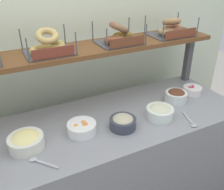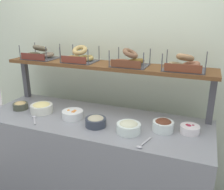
% 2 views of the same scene
% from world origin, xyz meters
% --- Properties ---
extents(back_wall, '(3.16, 0.06, 2.40)m').
position_xyz_m(back_wall, '(0.00, 0.55, 1.20)').
color(back_wall, silver).
rests_on(back_wall, ground_plane).
extents(deli_counter, '(1.96, 0.70, 0.85)m').
position_xyz_m(deli_counter, '(0.00, 0.00, 0.42)').
color(deli_counter, gray).
rests_on(deli_counter, ground_plane).
extents(shelf_riser_left, '(0.05, 0.05, 0.40)m').
position_xyz_m(shelf_riser_left, '(-0.92, 0.27, 1.05)').
color(shelf_riser_left, '#4C4C51').
rests_on(shelf_riser_left, deli_counter).
extents(shelf_riser_right, '(0.05, 0.05, 0.40)m').
position_xyz_m(shelf_riser_right, '(0.92, 0.27, 1.05)').
color(shelf_riser_right, '#4C4C51').
rests_on(shelf_riser_right, deli_counter).
extents(upper_shelf, '(1.92, 0.32, 0.03)m').
position_xyz_m(upper_shelf, '(0.00, 0.27, 1.26)').
color(upper_shelf, brown).
rests_on(upper_shelf, shelf_riser_left).
extents(bowl_scallion_spread, '(0.18, 0.18, 0.09)m').
position_xyz_m(bowl_scallion_spread, '(0.35, -0.12, 0.89)').
color(bowl_scallion_spread, white).
rests_on(bowl_scallion_spread, deli_counter).
extents(bowl_egg_salad, '(0.20, 0.20, 0.09)m').
position_xyz_m(bowl_egg_salad, '(-0.50, -0.04, 0.90)').
color(bowl_egg_salad, white).
rests_on(bowl_egg_salad, deli_counter).
extents(bowl_chocolate_spread, '(0.16, 0.16, 0.10)m').
position_xyz_m(bowl_chocolate_spread, '(0.59, -0.00, 0.90)').
color(bowl_chocolate_spread, white).
rests_on(bowl_chocolate_spread, deli_counter).
extents(bowl_tuna_salad, '(0.17, 0.17, 0.09)m').
position_xyz_m(bowl_tuna_salad, '(0.07, -0.12, 0.89)').
color(bowl_tuna_salad, '#383F4B').
rests_on(bowl_tuna_salad, deli_counter).
extents(bowl_hummus, '(0.14, 0.14, 0.07)m').
position_xyz_m(bowl_hummus, '(-0.74, -0.05, 0.89)').
color(bowl_hummus, '#484C3B').
rests_on(bowl_hummus, deli_counter).
extents(bowl_fruit_salad, '(0.18, 0.18, 0.08)m').
position_xyz_m(bowl_fruit_salad, '(-0.18, -0.05, 0.89)').
color(bowl_fruit_salad, white).
rests_on(bowl_fruit_salad, deli_counter).
extents(bowl_beet_salad, '(0.14, 0.14, 0.07)m').
position_xyz_m(bowl_beet_salad, '(0.79, 0.04, 0.88)').
color(bowl_beet_salad, white).
rests_on(bowl_beet_salad, deli_counter).
extents(serving_spoon_near_plate, '(0.13, 0.14, 0.01)m').
position_xyz_m(serving_spoon_near_plate, '(-0.47, -0.19, 0.86)').
color(serving_spoon_near_plate, '#B7B7BC').
rests_on(serving_spoon_near_plate, deli_counter).
extents(serving_spoon_by_edge, '(0.07, 0.17, 0.01)m').
position_xyz_m(serving_spoon_by_edge, '(0.50, -0.27, 0.86)').
color(serving_spoon_by_edge, '#B7B7BC').
rests_on(serving_spoon_by_edge, deli_counter).
extents(bagel_basket_poppy, '(0.31, 0.24, 0.15)m').
position_xyz_m(bagel_basket_poppy, '(-0.69, 0.25, 1.33)').
color(bagel_basket_poppy, '#4C4C51').
rests_on(bagel_basket_poppy, upper_shelf).
extents(bagel_basket_sesame, '(0.29, 0.24, 0.16)m').
position_xyz_m(bagel_basket_sesame, '(-0.25, 0.26, 1.33)').
color(bagel_basket_sesame, '#4C4C51').
rests_on(bagel_basket_sesame, upper_shelf).
extents(bagel_basket_cinnamon_raisin, '(0.30, 0.26, 0.16)m').
position_xyz_m(bagel_basket_cinnamon_raisin, '(0.23, 0.25, 1.33)').
color(bagel_basket_cinnamon_raisin, '#4C4C51').
rests_on(bagel_basket_cinnamon_raisin, upper_shelf).
extents(bagel_basket_everything, '(0.33, 0.24, 0.14)m').
position_xyz_m(bagel_basket_everything, '(0.68, 0.25, 1.33)').
color(bagel_basket_everything, '#4C4C51').
rests_on(bagel_basket_everything, upper_shelf).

